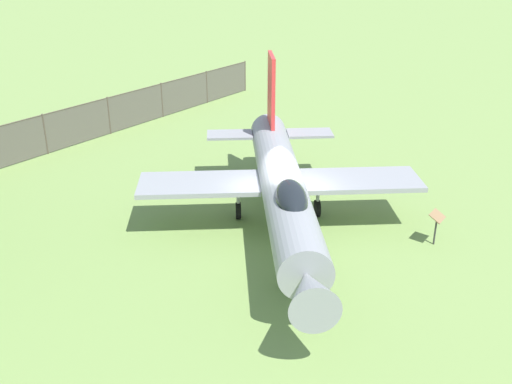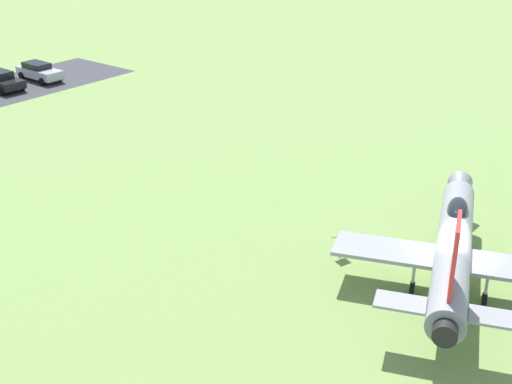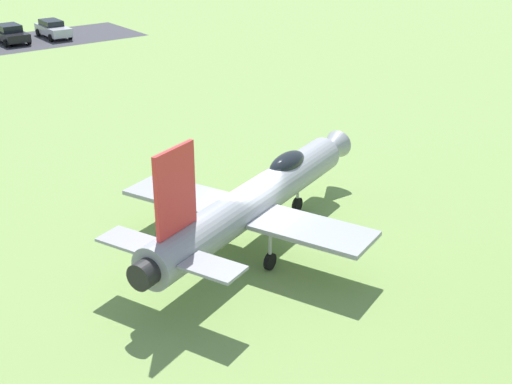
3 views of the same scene
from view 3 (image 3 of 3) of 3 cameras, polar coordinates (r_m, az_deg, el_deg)
ground_plane at (r=25.39m, az=-0.28°, el=-4.42°), size 200.00×200.00×0.00m
display_jet at (r=24.82m, az=0.10°, el=-0.41°), size 11.38×10.47×5.15m
info_plaque at (r=28.45m, az=-7.40°, el=0.53°), size 0.50×0.66×1.14m
parked_car_silver at (r=63.69m, az=-16.38°, el=12.78°), size 4.72×3.54×1.47m
parked_car_black at (r=62.49m, az=-19.55°, el=12.18°), size 4.50×3.58×1.50m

